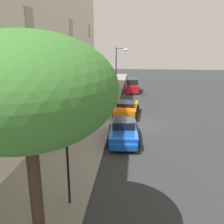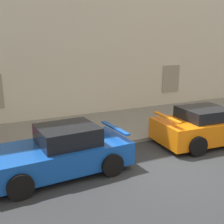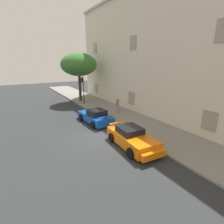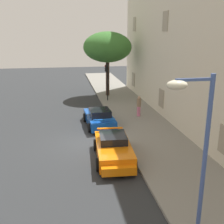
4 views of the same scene
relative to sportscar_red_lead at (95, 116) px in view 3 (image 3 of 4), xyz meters
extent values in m
plane|color=#2B2D30|center=(3.45, -1.30, -0.60)|extent=(80.00, 80.00, 0.00)
cube|color=gray|center=(3.45, 3.28, -0.53)|extent=(60.00, 4.35, 0.14)
cube|color=beige|center=(3.45, 7.10, 5.91)|extent=(35.45, 3.29, 13.01)
cube|color=#9E937F|center=(-10.73, 5.42, 1.00)|extent=(1.10, 0.06, 1.50)
cube|color=#9E937F|center=(-1.28, 5.42, 1.00)|extent=(1.10, 0.06, 1.50)
cube|color=#9E937F|center=(8.17, 5.42, 1.00)|extent=(1.10, 0.06, 1.50)
cube|color=#9E937F|center=(-10.73, 5.42, 7.11)|extent=(1.10, 0.06, 1.50)
cube|color=#9E937F|center=(-1.28, 5.42, 7.11)|extent=(1.10, 0.06, 1.50)
cube|color=#9E937F|center=(8.17, 5.42, 7.11)|extent=(1.10, 0.06, 1.50)
cube|color=#144CB2|center=(0.13, 0.01, -0.08)|extent=(4.19, 2.06, 0.68)
cube|color=black|center=(0.44, 0.02, 0.52)|extent=(1.72, 1.56, 0.52)
cube|color=#144CB2|center=(-1.67, -0.09, -0.17)|extent=(1.32, 1.76, 0.37)
cube|color=#144CB2|center=(2.01, 0.11, 0.48)|extent=(0.24, 1.57, 0.06)
cylinder|color=black|center=(-1.09, -0.98, -0.27)|extent=(0.67, 0.28, 0.66)
cylinder|color=black|center=(-1.19, 0.86, -0.27)|extent=(0.67, 0.28, 0.66)
cylinder|color=black|center=(1.45, -0.84, -0.27)|extent=(0.67, 0.28, 0.66)
cylinder|color=black|center=(1.35, 0.99, -0.27)|extent=(0.67, 0.28, 0.66)
cube|color=orange|center=(5.96, 0.05, -0.04)|extent=(4.26, 2.13, 0.77)
cube|color=black|center=(5.65, 0.07, 0.55)|extent=(1.75, 1.60, 0.41)
cube|color=orange|center=(7.79, -0.06, -0.14)|extent=(1.35, 1.80, 0.42)
cube|color=orange|center=(4.06, 0.17, 0.56)|extent=(0.26, 1.60, 0.06)
cylinder|color=black|center=(7.31, 0.90, -0.25)|extent=(0.70, 0.28, 0.68)
cylinder|color=black|center=(7.19, -0.96, -0.25)|extent=(0.70, 0.28, 0.68)
cylinder|color=black|center=(4.74, 1.07, -0.25)|extent=(0.70, 0.28, 0.68)
cylinder|color=black|center=(4.62, -0.80, -0.25)|extent=(0.70, 0.28, 0.68)
cylinder|color=#38281E|center=(-9.55, 2.22, 1.59)|extent=(0.39, 0.39, 4.10)
ellipsoid|color=#38722D|center=(-9.55, 2.22, 4.76)|extent=(5.12, 5.12, 3.21)
cylinder|color=black|center=(-7.24, 1.85, 1.41)|extent=(0.10, 0.10, 3.73)
cube|color=black|center=(-7.24, 1.71, 2.83)|extent=(0.22, 0.20, 0.66)
sphere|color=red|center=(-7.24, 1.60, 3.04)|extent=(0.12, 0.12, 0.12)
sphere|color=black|center=(-7.24, 1.60, 2.83)|extent=(0.12, 0.12, 0.12)
sphere|color=black|center=(-7.24, 1.60, 2.62)|extent=(0.12, 0.12, 0.12)
cylinder|color=pink|center=(-1.35, 3.52, -0.04)|extent=(0.37, 0.37, 0.83)
cylinder|color=#8C7259|center=(-1.35, 3.52, 0.70)|extent=(0.46, 0.46, 0.64)
sphere|color=tan|center=(-1.35, 3.52, 1.14)|extent=(0.22, 0.22, 0.22)
camera|label=1|loc=(-16.06, -0.79, 6.08)|focal=40.36mm
camera|label=2|loc=(-1.84, -7.61, 3.21)|focal=46.11mm
camera|label=3|loc=(14.87, -6.92, 5.21)|focal=27.97mm
camera|label=4|loc=(19.97, -2.51, 6.35)|focal=44.14mm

